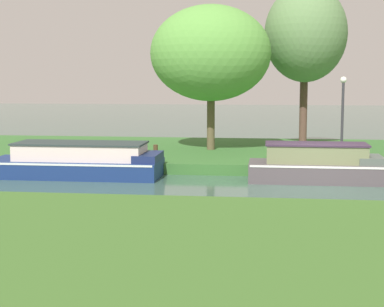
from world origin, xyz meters
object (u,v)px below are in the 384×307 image
(mooring_post_near, at_px, (156,153))
(willow_tree_left, at_px, (211,53))
(willow_tree_centre, at_px, (306,34))
(navy_narrowboat, at_px, (79,162))
(slate_barge, at_px, (317,165))
(lamp_post, at_px, (343,109))

(mooring_post_near, bearing_deg, willow_tree_left, 65.19)
(mooring_post_near, bearing_deg, willow_tree_centre, 46.21)
(willow_tree_left, bearing_deg, navy_narrowboat, -128.92)
(willow_tree_centre, bearing_deg, willow_tree_left, -150.13)
(navy_narrowboat, bearing_deg, slate_barge, 0.00)
(slate_barge, relative_size, willow_tree_centre, 0.61)
(navy_narrowboat, relative_size, willow_tree_centre, 0.85)
(navy_narrowboat, relative_size, lamp_post, 1.95)
(willow_tree_centre, bearing_deg, navy_narrowboat, -137.65)
(navy_narrowboat, height_order, mooring_post_near, navy_narrowboat)
(slate_barge, relative_size, navy_narrowboat, 0.72)
(navy_narrowboat, bearing_deg, willow_tree_left, 51.08)
(slate_barge, distance_m, willow_tree_centre, 9.10)
(willow_tree_left, distance_m, lamp_post, 6.46)
(willow_tree_centre, bearing_deg, lamp_post, -78.32)
(navy_narrowboat, distance_m, mooring_post_near, 2.97)
(slate_barge, height_order, willow_tree_centre, willow_tree_centre)
(slate_barge, bearing_deg, willow_tree_centre, 90.44)
(willow_tree_centre, distance_m, lamp_post, 6.37)
(slate_barge, height_order, navy_narrowboat, slate_barge)
(slate_barge, height_order, willow_tree_left, willow_tree_left)
(slate_barge, bearing_deg, lamp_post, 64.43)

